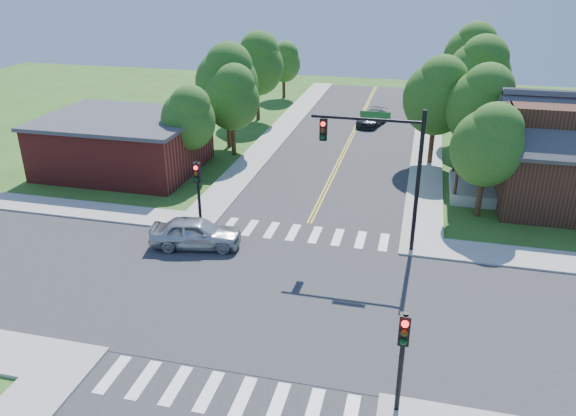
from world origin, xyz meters
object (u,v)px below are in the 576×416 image
(signal_pole_nw, at_px, (198,183))
(car_dgrey, at_px, (372,119))
(signal_mast_ne, at_px, (384,157))
(car_silver, at_px, (196,233))
(signal_pole_se, at_px, (403,345))

(signal_pole_nw, height_order, car_dgrey, signal_pole_nw)
(signal_mast_ne, bearing_deg, car_dgrey, 96.70)
(signal_mast_ne, relative_size, car_dgrey, 1.59)
(car_dgrey, bearing_deg, signal_mast_ne, -69.38)
(signal_pole_nw, bearing_deg, signal_mast_ne, 0.07)
(signal_mast_ne, distance_m, signal_pole_nw, 9.76)
(car_silver, bearing_deg, car_dgrey, -24.66)
(car_silver, bearing_deg, signal_pole_nw, 5.40)
(signal_mast_ne, distance_m, car_silver, 10.02)
(signal_mast_ne, xyz_separation_m, car_silver, (-8.91, -2.09, -4.07))
(signal_pole_se, xyz_separation_m, car_silver, (-10.60, 9.12, -1.89))
(signal_pole_se, relative_size, car_silver, 0.79)
(car_silver, distance_m, car_dgrey, 25.77)
(signal_pole_nw, distance_m, car_dgrey, 24.01)
(signal_pole_se, bearing_deg, car_dgrey, 97.31)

